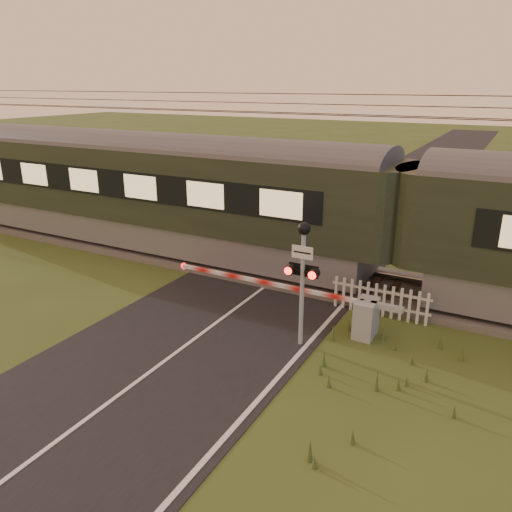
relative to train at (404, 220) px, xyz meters
The scene contains 8 objects.
ground 8.01m from the train, 121.57° to the right, with size 160.00×160.00×0.00m, color #3A491C.
road 8.18m from the train, 120.56° to the right, with size 6.00×140.00×0.03m.
track_bed 4.64m from the train, behind, with size 140.00×3.40×0.39m.
overhead_wires 5.17m from the train, behind, with size 120.00×0.62×0.62m.
train is the anchor object (origin of this frame).
boom_gate 3.79m from the train, 97.77° to the right, with size 6.96×0.80×1.06m.
crossing_signal 4.75m from the train, 107.49° to the right, with size 0.84×0.35×3.29m.
picket_fence 2.71m from the train, 92.69° to the right, with size 2.90×0.08×0.99m.
Camera 1 is at (7.00, -8.69, 6.44)m, focal length 35.00 mm.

